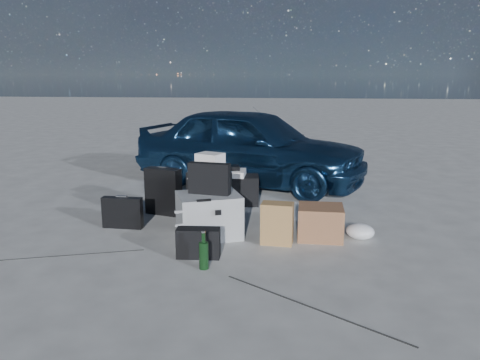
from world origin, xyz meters
name	(u,v)px	position (x,y,z in m)	size (l,w,h in m)	color
ground	(215,244)	(0.00, 0.00, 0.00)	(60.00, 60.00, 0.00)	#BCBBB6
car	(250,146)	(0.11, 2.65, 0.60)	(1.41, 3.51, 1.19)	navy
pelican_case	(209,215)	(-0.10, 0.25, 0.23)	(0.62, 0.51, 0.45)	gray
laptop_bag	(209,179)	(-0.09, 0.26, 0.62)	(0.43, 0.11, 0.32)	black
briefcase	(123,213)	(-1.10, 0.41, 0.17)	(0.45, 0.10, 0.35)	black
suitcase_left	(163,191)	(-0.78, 0.97, 0.28)	(0.44, 0.16, 0.57)	black
suitcase_right	(209,197)	(-0.18, 0.72, 0.29)	(0.49, 0.18, 0.59)	black
white_carton	(210,163)	(-0.16, 0.70, 0.70)	(0.27, 0.22, 0.22)	white
duffel_bag	(229,190)	(-0.05, 1.50, 0.19)	(0.76, 0.33, 0.38)	black
flat_box_white	(228,173)	(-0.07, 1.50, 0.42)	(0.44, 0.33, 0.08)	white
flat_box_black	(229,168)	(-0.05, 1.51, 0.48)	(0.26, 0.18, 0.06)	black
kraft_bag	(277,223)	(0.62, 0.10, 0.21)	(0.31, 0.19, 0.42)	#A27446
cardboard_box	(320,222)	(1.06, 0.31, 0.17)	(0.45, 0.40, 0.34)	#92613F
plastic_bag	(360,231)	(1.47, 0.33, 0.08)	(0.29, 0.25, 0.16)	silver
messenger_bag	(198,243)	(-0.09, -0.35, 0.14)	(0.40, 0.15, 0.28)	black
green_bottle	(204,251)	(0.00, -0.60, 0.17)	(0.08, 0.08, 0.33)	black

